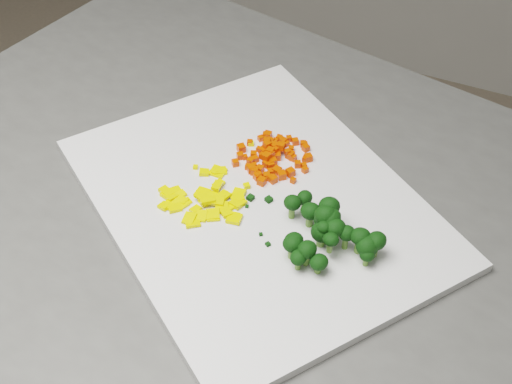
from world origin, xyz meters
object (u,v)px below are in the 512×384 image
at_px(cutting_board, 256,201).
at_px(carrot_pile, 273,151).
at_px(broccoli_pile, 330,226).
at_px(pepper_pile, 206,190).

xyz_separation_m(cutting_board, carrot_pile, (-0.01, 0.07, 0.02)).
xyz_separation_m(carrot_pile, broccoli_pile, (0.12, -0.11, 0.01)).
xyz_separation_m(cutting_board, pepper_pile, (-0.06, -0.02, 0.01)).
height_order(cutting_board, broccoli_pile, broccoli_pile).
height_order(pepper_pile, broccoli_pile, broccoli_pile).
xyz_separation_m(carrot_pile, pepper_pile, (-0.05, -0.09, -0.01)).
bearing_deg(carrot_pile, broccoli_pile, -42.45).
distance_m(carrot_pile, broccoli_pile, 0.16).
height_order(cutting_board, pepper_pile, pepper_pile).
distance_m(cutting_board, broccoli_pile, 0.12).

